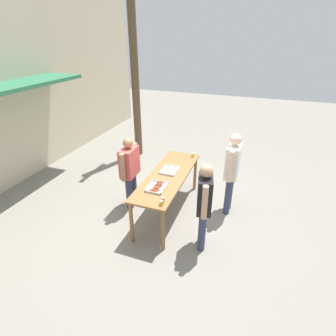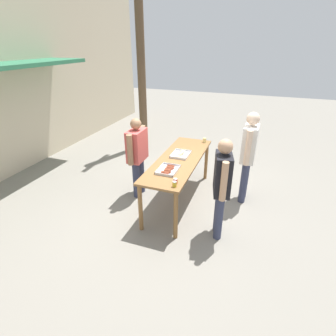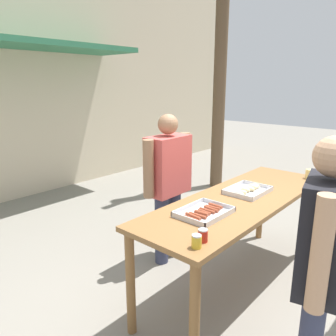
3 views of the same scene
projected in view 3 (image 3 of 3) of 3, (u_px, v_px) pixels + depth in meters
name	position (u px, v px, depth m)	size (l,w,h in m)	color
ground_plane	(236.00, 285.00, 3.12)	(24.00, 24.00, 0.00)	gray
building_facade_back	(18.00, 57.00, 5.10)	(12.00, 1.11, 4.50)	beige
serving_table	(240.00, 209.00, 2.92)	(2.26, 0.72, 0.89)	brown
food_tray_sausages	(204.00, 213.00, 2.51)	(0.42, 0.32, 0.04)	silver
food_tray_buns	(248.00, 190.00, 3.02)	(0.41, 0.31, 0.05)	silver
condiment_jar_mustard	(197.00, 241.00, 2.00)	(0.06, 0.06, 0.08)	gold
condiment_jar_ketchup	(203.00, 235.00, 2.08)	(0.06, 0.06, 0.08)	#B22319
beer_cup	(309.00, 174.00, 3.45)	(0.07, 0.07, 0.10)	#DBC67A
person_server_behind_table	(168.00, 178.00, 3.38)	(0.68, 0.26, 1.57)	#333851
person_customer_holding_hotdog	(321.00, 257.00, 1.76)	(0.59, 0.32, 1.62)	#333851
utility_pole	(222.00, 33.00, 5.46)	(1.10, 0.22, 5.17)	brown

